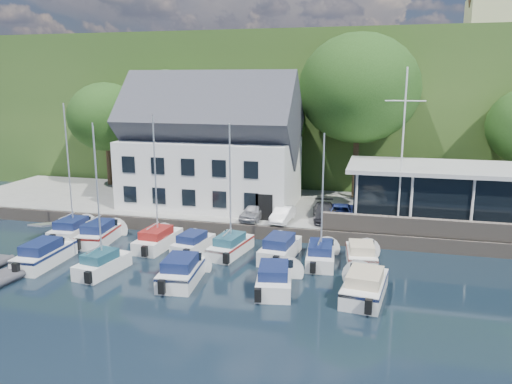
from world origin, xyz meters
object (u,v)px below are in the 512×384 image
at_px(boat_r1_1, 96,178).
at_px(boat_r1_2, 156,186).
at_px(boat_r1_5, 280,246).
at_px(car_blue, 340,213).
at_px(boat_r2_1, 98,203).
at_px(dinghy_1, 3,276).
at_px(car_white, 283,214).
at_px(boat_r1_0, 69,177).
at_px(boat_r1_7, 361,253).
at_px(boat_r1_3, 193,242).
at_px(car_silver, 254,211).
at_px(boat_r2_4, 365,283).
at_px(flagpole, 402,150).
at_px(boat_r2_2, 182,269).
at_px(boat_r1_4, 230,192).
at_px(harbor_building, 211,153).
at_px(boat_r2_3, 274,276).
at_px(car_dgrey, 324,212).
at_px(club_pavilion, 437,193).
at_px(boat_r2_0, 45,252).
at_px(boat_r1_6, 322,198).

distance_m(boat_r1_1, boat_r1_2, 4.54).
bearing_deg(boat_r1_5, car_blue, 67.17).
distance_m(boat_r1_1, boat_r2_1, 6.21).
bearing_deg(car_blue, dinghy_1, -144.56).
height_order(car_white, boat_r1_0, boat_r1_0).
relative_size(car_blue, boat_r1_5, 0.62).
bearing_deg(boat_r1_7, boat_r1_3, 175.62).
height_order(car_silver, dinghy_1, car_silver).
xyz_separation_m(car_blue, boat_r1_7, (1.83, -5.86, -0.96)).
xyz_separation_m(car_white, boat_r2_4, (6.36, -9.86, -0.79)).
xyz_separation_m(flagpole, boat_r1_1, (-20.52, -5.34, -1.91)).
distance_m(flagpole, boat_r1_2, 17.04).
relative_size(boat_r1_0, boat_r2_2, 1.53).
bearing_deg(boat_r1_3, boat_r1_4, 11.26).
bearing_deg(harbor_building, dinghy_1, -112.24).
relative_size(car_white, boat_r2_3, 0.57).
xyz_separation_m(car_dgrey, boat_r2_3, (-1.44, -11.22, -0.87)).
xyz_separation_m(flagpole, boat_r1_5, (-7.42, -5.44, -5.80)).
xyz_separation_m(boat_r1_5, boat_r2_2, (-4.65, -5.22, -0.00)).
xyz_separation_m(club_pavilion, boat_r1_0, (-25.75, -8.02, 1.50)).
height_order(club_pavilion, boat_r2_3, club_pavilion).
xyz_separation_m(car_dgrey, boat_r1_1, (-15.22, -6.21, 3.07)).
bearing_deg(club_pavilion, boat_r1_0, -162.69).
relative_size(harbor_building, boat_r2_0, 2.20).
xyz_separation_m(boat_r1_6, boat_r2_0, (-16.70, -4.51, -3.40)).
distance_m(harbor_building, boat_r1_5, 12.74).
relative_size(boat_r1_2, dinghy_1, 3.08).
bearing_deg(boat_r1_3, boat_r1_1, -174.01).
distance_m(flagpole, boat_r1_4, 12.29).
bearing_deg(car_silver, boat_r1_1, -147.52).
xyz_separation_m(car_blue, boat_r1_2, (-11.89, -6.13, 2.69)).
bearing_deg(boat_r1_4, boat_r1_0, -172.91).
distance_m(car_silver, car_blue, 6.45).
relative_size(car_white, boat_r1_1, 0.37).
relative_size(flagpole, boat_r1_3, 2.18).
bearing_deg(boat_r2_3, boat_r1_0, 151.97).
bearing_deg(car_white, car_dgrey, 28.69).
distance_m(car_white, boat_r1_1, 13.60).
distance_m(boat_r1_6, boat_r1_7, 4.31).
bearing_deg(car_silver, dinghy_1, -126.20).
height_order(boat_r1_1, boat_r1_2, boat_r1_1).
bearing_deg(boat_r1_3, car_blue, 42.79).
distance_m(boat_r1_6, boat_r2_2, 9.49).
distance_m(car_silver, boat_r2_4, 13.22).
bearing_deg(boat_r1_2, boat_r1_6, 2.82).
xyz_separation_m(boat_r1_2, boat_r2_1, (-1.21, -5.14, -0.05)).
xyz_separation_m(boat_r1_3, boat_r2_2, (1.26, -5.02, 0.10)).
xyz_separation_m(boat_r1_1, boat_r2_3, (13.78, -5.01, -3.94)).
height_order(car_dgrey, boat_r1_0, boat_r1_0).
bearing_deg(car_dgrey, boat_r1_5, -116.72).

